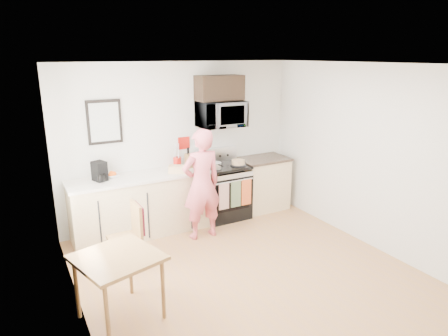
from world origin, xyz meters
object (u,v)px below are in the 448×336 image
microwave (221,114)px  dining_table (118,263)px  cake (238,163)px  person (202,184)px  chair (133,227)px  range (224,193)px

microwave → dining_table: microwave is taller
cake → person: bearing=-155.4°
chair → cake: cake is taller
dining_table → range: bearing=39.6°
range → microwave: bearing=90.1°
microwave → dining_table: bearing=-138.9°
range → person: size_ratio=0.69×
chair → cake: (2.04, 0.79, 0.40)m
chair → person: bearing=17.2°
person → cake: size_ratio=6.36×
microwave → dining_table: 3.23m
dining_table → person: bearing=40.2°
person → dining_table: bearing=39.1°
microwave → person: size_ratio=0.45×
range → cake: bearing=-32.4°
microwave → chair: microwave is taller
range → person: (-0.67, -0.53, 0.41)m
range → chair: range is taller
range → chair: size_ratio=1.31×
microwave → dining_table: size_ratio=0.91×
range → cake: range is taller
microwave → person: bearing=-136.7°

